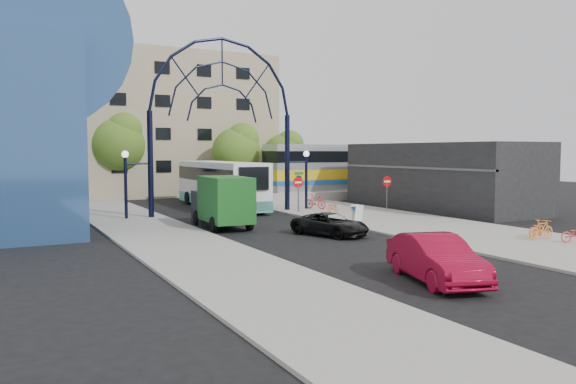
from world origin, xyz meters
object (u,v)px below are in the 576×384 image
city_bus (220,184)px  red_sedan (436,259)px  black_suv (330,224)px  stop_sign (298,186)px  bike_far_a (536,228)px  do_not_enter_sign (387,185)px  sandwich_board (357,211)px  train_car (384,166)px  gateway_arch (222,90)px  tree_north_b (118,142)px  bike_near_a (333,207)px  tree_north_a (238,149)px  street_name_sign (299,183)px  green_truck (221,202)px  bike_near_b (315,202)px  tree_north_c (285,152)px  bike_far_b (542,230)px

city_bus → red_sedan: size_ratio=2.72×
black_suv → stop_sign: bearing=50.9°
bike_far_a → red_sedan: bearing=99.2°
do_not_enter_sign → bike_far_a: (-1.09, -13.42, -1.44)m
stop_sign → do_not_enter_sign: size_ratio=1.01×
sandwich_board → train_car: size_ratio=0.04×
gateway_arch → stop_sign: size_ratio=5.46×
train_car → tree_north_b: 25.27m
city_bus → bike_near_a: city_bus is taller
tree_north_a → bike_near_a: 16.11m
red_sedan → bike_far_a: bearing=39.4°
sandwich_board → street_name_sign: bearing=93.5°
green_truck → bike_far_a: bearing=-38.8°
street_name_sign → sandwich_board: (0.40, -6.62, -1.39)m
street_name_sign → city_bus: city_bus is taller
street_name_sign → bike_far_a: street_name_sign is taller
black_suv → bike_near_a: (5.26, 7.98, -0.05)m
stop_sign → bike_near_a: size_ratio=1.58×
sandwich_board → green_truck: (-8.06, 2.02, 0.74)m
city_bus → bike_far_a: 23.41m
bike_near_b → green_truck: bearing=-176.0°
gateway_arch → street_name_sign: gateway_arch is taller
tree_north_b → red_sedan: size_ratio=1.66×
stop_sign → train_car: 18.22m
street_name_sign → stop_sign: bearing=-123.6°
street_name_sign → tree_north_a: tree_north_a is taller
tree_north_c → bike_far_b: tree_north_c is taller
train_car → city_bus: (-18.51, -3.62, -1.03)m
green_truck → bike_far_a: size_ratio=3.84×
gateway_arch → street_name_sign: bearing=-15.1°
do_not_enter_sign → bike_near_a: size_ratio=1.56×
tree_north_b → bike_far_a: bearing=-67.5°
bike_near_a → bike_far_a: bearing=-70.9°
black_suv → green_truck: bearing=104.7°
do_not_enter_sign → tree_north_a: size_ratio=0.35×
sandwich_board → tree_north_a: tree_north_a is taller
city_bus → red_sedan: city_bus is taller
train_car → bike_near_b: train_car is taller
stop_sign → do_not_enter_sign: stop_sign is taller
tree_north_b → train_car: bearing=-18.4°
gateway_arch → tree_north_b: bearing=103.7°
gateway_arch → bike_near_b: size_ratio=7.60×
bike_near_a → bike_far_a: 14.15m
sandwich_board → city_bus: (-4.11, 12.40, 1.13)m
train_car → green_truck: (-22.46, -14.00, -1.42)m
stop_sign → tree_north_a: (1.32, 13.93, 2.61)m
gateway_arch → train_car: 22.27m
stop_sign → city_bus: bearing=117.5°
sandwich_board → do_not_enter_sign: bearing=36.7°
tree_north_c → bike_far_b: size_ratio=4.02×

